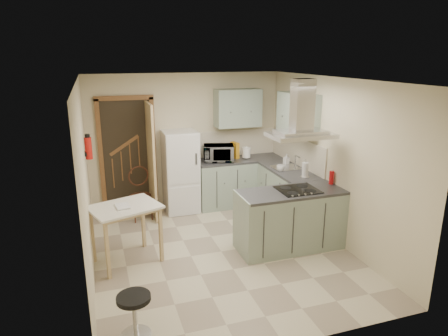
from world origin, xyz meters
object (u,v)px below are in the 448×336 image
object	(u,v)px
extractor_hood	(301,135)
fridge	(181,172)
stool	(135,316)
microwave	(218,153)
drop_leaf_table	(127,234)
peninsula	(290,219)
bentwood_chair	(140,196)

from	to	relation	value
extractor_hood	fridge	bearing A→B (deg)	123.79
stool	microwave	bearing A→B (deg)	59.23
drop_leaf_table	stool	size ratio (longest dim) A/B	1.89
peninsula	microwave	size ratio (longest dim) A/B	2.83
fridge	extractor_hood	size ratio (longest dim) A/B	1.67
drop_leaf_table	microwave	distance (m)	2.55
extractor_hood	bentwood_chair	size ratio (longest dim) A/B	1.07
bentwood_chair	microwave	xyz separation A→B (m)	(1.48, 0.14, 0.63)
peninsula	drop_leaf_table	bearing A→B (deg)	172.38
fridge	extractor_hood	bearing A→B (deg)	-56.21
drop_leaf_table	fridge	bearing A→B (deg)	36.76
microwave	stool	bearing A→B (deg)	-105.36
extractor_hood	bentwood_chair	bearing A→B (deg)	139.21
fridge	peninsula	xyz separation A→B (m)	(1.22, -1.98, -0.30)
peninsula	extractor_hood	world-z (taller)	extractor_hood
extractor_hood	stool	distance (m)	3.20
microwave	fridge	bearing A→B (deg)	-167.28
bentwood_chair	stool	size ratio (longest dim) A/B	1.80
fridge	bentwood_chair	distance (m)	0.85
drop_leaf_table	stool	bearing A→B (deg)	-111.46
drop_leaf_table	stool	distance (m)	1.61
peninsula	extractor_hood	bearing A→B (deg)	0.00
fridge	stool	distance (m)	3.52
drop_leaf_table	bentwood_chair	bearing A→B (deg)	57.13
bentwood_chair	microwave	bearing A→B (deg)	-2.43
drop_leaf_table	peninsula	bearing A→B (deg)	-26.57
drop_leaf_table	bentwood_chair	world-z (taller)	bentwood_chair
fridge	bentwood_chair	bearing A→B (deg)	-167.08
peninsula	bentwood_chair	distance (m)	2.69
peninsula	drop_leaf_table	world-z (taller)	peninsula
stool	drop_leaf_table	bearing A→B (deg)	87.49
drop_leaf_table	microwave	size ratio (longest dim) A/B	1.63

